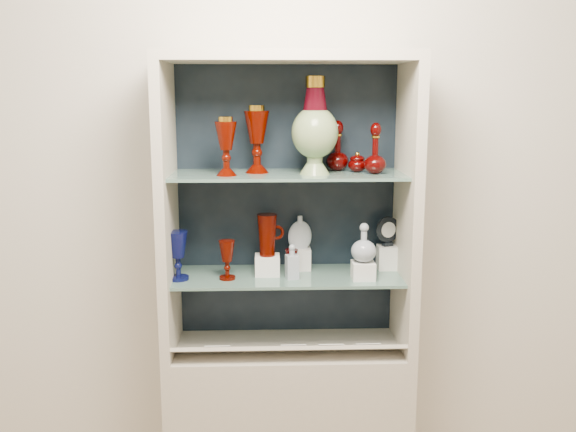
{
  "coord_description": "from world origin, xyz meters",
  "views": [
    {
      "loc": [
        -0.09,
        -0.99,
        1.79
      ],
      "look_at": [
        0.0,
        1.53,
        1.3
      ],
      "focal_mm": 40.0,
      "sensor_mm": 36.0,
      "label": 1
    }
  ],
  "objects_px": {
    "cobalt_goblet": "(178,256)",
    "flat_flask": "(300,232)",
    "pedestal_lamp_left": "(226,146)",
    "lidded_bowl": "(357,162)",
    "ruby_decanter_a": "(375,145)",
    "pedestal_lamp_right": "(257,139)",
    "clear_square_bottle": "(292,262)",
    "clear_round_decanter": "(364,244)",
    "ruby_goblet_small": "(292,262)",
    "cameo_medallion": "(388,231)",
    "ruby_decanter_b": "(338,144)",
    "ruby_goblet_tall": "(227,260)",
    "ruby_pitcher": "(267,235)",
    "enamel_urn": "(315,126)"
  },
  "relations": [
    {
      "from": "pedestal_lamp_right",
      "to": "ruby_goblet_small",
      "type": "bearing_deg",
      "value": -8.75
    },
    {
      "from": "pedestal_lamp_left",
      "to": "flat_flask",
      "type": "bearing_deg",
      "value": 26.64
    },
    {
      "from": "ruby_pitcher",
      "to": "enamel_urn",
      "type": "bearing_deg",
      "value": -20.67
    },
    {
      "from": "ruby_decanter_a",
      "to": "lidded_bowl",
      "type": "height_order",
      "value": "ruby_decanter_a"
    },
    {
      "from": "clear_square_bottle",
      "to": "flat_flask",
      "type": "xyz_separation_m",
      "value": [
        0.04,
        0.14,
        0.09
      ]
    },
    {
      "from": "clear_round_decanter",
      "to": "pedestal_lamp_left",
      "type": "bearing_deg",
      "value": 179.0
    },
    {
      "from": "cobalt_goblet",
      "to": "ruby_goblet_small",
      "type": "height_order",
      "value": "cobalt_goblet"
    },
    {
      "from": "ruby_pitcher",
      "to": "cameo_medallion",
      "type": "xyz_separation_m",
      "value": [
        0.51,
        0.07,
        -0.0
      ]
    },
    {
      "from": "pedestal_lamp_right",
      "to": "cameo_medallion",
      "type": "distance_m",
      "value": 0.67
    },
    {
      "from": "pedestal_lamp_left",
      "to": "lidded_bowl",
      "type": "relative_size",
      "value": 2.7
    },
    {
      "from": "cobalt_goblet",
      "to": "ruby_goblet_tall",
      "type": "relative_size",
      "value": 1.25
    },
    {
      "from": "ruby_decanter_a",
      "to": "clear_square_bottle",
      "type": "xyz_separation_m",
      "value": [
        -0.33,
        -0.02,
        -0.46
      ]
    },
    {
      "from": "ruby_goblet_tall",
      "to": "ruby_pitcher",
      "type": "relative_size",
      "value": 0.92
    },
    {
      "from": "lidded_bowl",
      "to": "clear_square_bottle",
      "type": "distance_m",
      "value": 0.48
    },
    {
      "from": "pedestal_lamp_right",
      "to": "pedestal_lamp_left",
      "type": "bearing_deg",
      "value": -144.11
    },
    {
      "from": "lidded_bowl",
      "to": "clear_round_decanter",
      "type": "xyz_separation_m",
      "value": [
        0.02,
        -0.1,
        -0.32
      ]
    },
    {
      "from": "pedestal_lamp_right",
      "to": "ruby_goblet_small",
      "type": "relative_size",
      "value": 2.52
    },
    {
      "from": "pedestal_lamp_right",
      "to": "cobalt_goblet",
      "type": "relative_size",
      "value": 1.35
    },
    {
      "from": "pedestal_lamp_left",
      "to": "ruby_decanter_b",
      "type": "bearing_deg",
      "value": 16.85
    },
    {
      "from": "ruby_decanter_a",
      "to": "pedestal_lamp_right",
      "type": "bearing_deg",
      "value": 173.08
    },
    {
      "from": "pedestal_lamp_left",
      "to": "flat_flask",
      "type": "xyz_separation_m",
      "value": [
        0.29,
        0.15,
        -0.37
      ]
    },
    {
      "from": "ruby_decanter_b",
      "to": "cameo_medallion",
      "type": "distance_m",
      "value": 0.42
    },
    {
      "from": "enamel_urn",
      "to": "clear_square_bottle",
      "type": "bearing_deg",
      "value": -163.53
    },
    {
      "from": "pedestal_lamp_left",
      "to": "ruby_decanter_b",
      "type": "relative_size",
      "value": 1.04
    },
    {
      "from": "enamel_urn",
      "to": "ruby_pitcher",
      "type": "relative_size",
      "value": 2.21
    },
    {
      "from": "cobalt_goblet",
      "to": "flat_flask",
      "type": "height_order",
      "value": "flat_flask"
    },
    {
      "from": "enamel_urn",
      "to": "ruby_decanter_a",
      "type": "xyz_separation_m",
      "value": [
        0.24,
        -0.01,
        -0.08
      ]
    },
    {
      "from": "enamel_urn",
      "to": "lidded_bowl",
      "type": "xyz_separation_m",
      "value": [
        0.18,
        0.05,
        -0.15
      ]
    },
    {
      "from": "ruby_goblet_small",
      "to": "clear_square_bottle",
      "type": "height_order",
      "value": "clear_square_bottle"
    },
    {
      "from": "ruby_goblet_small",
      "to": "pedestal_lamp_left",
      "type": "bearing_deg",
      "value": -165.97
    },
    {
      "from": "cameo_medallion",
      "to": "clear_round_decanter",
      "type": "bearing_deg",
      "value": -149.76
    },
    {
      "from": "pedestal_lamp_left",
      "to": "enamel_urn",
      "type": "relative_size",
      "value": 0.6
    },
    {
      "from": "ruby_decanter_b",
      "to": "clear_round_decanter",
      "type": "bearing_deg",
      "value": -57.01
    },
    {
      "from": "ruby_decanter_b",
      "to": "ruby_goblet_small",
      "type": "relative_size",
      "value": 2.05
    },
    {
      "from": "ruby_decanter_b",
      "to": "ruby_pitcher",
      "type": "xyz_separation_m",
      "value": [
        -0.29,
        -0.07,
        -0.36
      ]
    },
    {
      "from": "pedestal_lamp_left",
      "to": "clear_square_bottle",
      "type": "distance_m",
      "value": 0.53
    },
    {
      "from": "ruby_goblet_small",
      "to": "clear_round_decanter",
      "type": "relative_size",
      "value": 0.7
    },
    {
      "from": "enamel_urn",
      "to": "ruby_goblet_small",
      "type": "height_order",
      "value": "enamel_urn"
    },
    {
      "from": "enamel_urn",
      "to": "ruby_decanter_b",
      "type": "bearing_deg",
      "value": 45.03
    },
    {
      "from": "ruby_decanter_b",
      "to": "clear_round_decanter",
      "type": "xyz_separation_m",
      "value": [
        0.09,
        -0.14,
        -0.38
      ]
    },
    {
      "from": "pedestal_lamp_right",
      "to": "clear_square_bottle",
      "type": "relative_size",
      "value": 1.89
    },
    {
      "from": "lidded_bowl",
      "to": "flat_flask",
      "type": "distance_m",
      "value": 0.38
    },
    {
      "from": "ruby_decanter_b",
      "to": "clear_round_decanter",
      "type": "height_order",
      "value": "ruby_decanter_b"
    },
    {
      "from": "ruby_pitcher",
      "to": "clear_square_bottle",
      "type": "bearing_deg",
      "value": -42.05
    },
    {
      "from": "cobalt_goblet",
      "to": "ruby_pitcher",
      "type": "bearing_deg",
      "value": 9.64
    },
    {
      "from": "ruby_goblet_small",
      "to": "cameo_medallion",
      "type": "height_order",
      "value": "cameo_medallion"
    },
    {
      "from": "enamel_urn",
      "to": "clear_round_decanter",
      "type": "bearing_deg",
      "value": -12.48
    },
    {
      "from": "pedestal_lamp_left",
      "to": "enamel_urn",
      "type": "xyz_separation_m",
      "value": [
        0.34,
        0.03,
        0.08
      ]
    },
    {
      "from": "enamel_urn",
      "to": "lidded_bowl",
      "type": "distance_m",
      "value": 0.24
    },
    {
      "from": "cobalt_goblet",
      "to": "flat_flask",
      "type": "bearing_deg",
      "value": 15.74
    }
  ]
}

